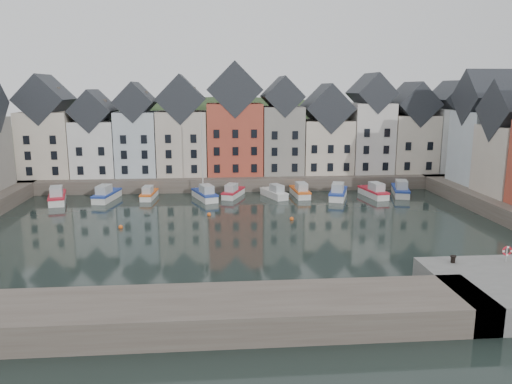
{
  "coord_description": "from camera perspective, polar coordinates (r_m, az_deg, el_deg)",
  "views": [
    {
      "loc": [
        -3.24,
        -52.85,
        15.64
      ],
      "look_at": [
        1.74,
        6.0,
        3.34
      ],
      "focal_mm": 35.0,
      "sensor_mm": 36.0,
      "label": 1
    }
  ],
  "objects": [
    {
      "name": "mooring_bollard",
      "position": [
        43.07,
        21.6,
        -7.12
      ],
      "size": [
        0.48,
        0.48,
        0.56
      ],
      "color": "black",
      "rests_on": "near_quay"
    },
    {
      "name": "far_terrace",
      "position": [
        81.39,
        -0.28,
        7.0
      ],
      "size": [
        72.37,
        8.16,
        17.78
      ],
      "color": "beige",
      "rests_on": "far_quay"
    },
    {
      "name": "boat_a",
      "position": [
        74.78,
        -21.77,
        -0.54
      ],
      "size": [
        3.75,
        7.23,
        2.66
      ],
      "rotation": [
        0.0,
        0.0,
        0.24
      ],
      "color": "silver",
      "rests_on": "ground"
    },
    {
      "name": "boat_c",
      "position": [
        73.78,
        -12.14,
        -0.24
      ],
      "size": [
        2.17,
        5.61,
        2.11
      ],
      "rotation": [
        0.0,
        0.0,
        -0.09
      ],
      "color": "silver",
      "rests_on": "ground"
    },
    {
      "name": "boat_g",
      "position": [
        73.84,
        5.07,
        0.05
      ],
      "size": [
        2.3,
        6.33,
        2.39
      ],
      "rotation": [
        0.0,
        0.0,
        0.06
      ],
      "color": "silver",
      "rests_on": "ground"
    },
    {
      "name": "boat_f",
      "position": [
        72.81,
        2.13,
        -0.12
      ],
      "size": [
        3.74,
        6.04,
        2.22
      ],
      "rotation": [
        0.0,
        0.0,
        0.36
      ],
      "color": "silver",
      "rests_on": "ground"
    },
    {
      "name": "life_ring_post",
      "position": [
        44.9,
        26.76,
        -6.07
      ],
      "size": [
        0.8,
        0.17,
        1.3
      ],
      "color": "gray",
      "rests_on": "near_quay"
    },
    {
      "name": "boat_b",
      "position": [
        74.0,
        -16.73,
        -0.34
      ],
      "size": [
        3.21,
        6.89,
        2.55
      ],
      "rotation": [
        0.0,
        0.0,
        -0.18
      ],
      "color": "silver",
      "rests_on": "ground"
    },
    {
      "name": "boat_h",
      "position": [
        73.13,
        9.36,
        -0.12
      ],
      "size": [
        4.22,
        7.14,
        2.62
      ],
      "rotation": [
        0.0,
        0.0,
        -0.33
      ],
      "color": "silver",
      "rests_on": "ground"
    },
    {
      "name": "boat_j",
      "position": [
        77.27,
        16.19,
        0.2
      ],
      "size": [
        3.81,
        7.16,
        2.63
      ],
      "rotation": [
        0.0,
        0.0,
        -0.26
      ],
      "color": "silver",
      "rests_on": "ground"
    },
    {
      "name": "near_wall",
      "position": [
        34.81,
        -16.02,
        -13.59
      ],
      "size": [
        50.0,
        6.0,
        2.0
      ],
      "primitive_type": "cube",
      "color": "#50463D",
      "rests_on": "ground"
    },
    {
      "name": "ground",
      "position": [
        55.21,
        -1.28,
        -4.69
      ],
      "size": [
        260.0,
        260.0,
        0.0
      ],
      "primitive_type": "plane",
      "color": "black",
      "rests_on": "ground"
    },
    {
      "name": "far_quay",
      "position": [
        84.2,
        -2.56,
        1.74
      ],
      "size": [
        90.0,
        16.0,
        2.0
      ],
      "primitive_type": "cube",
      "color": "#50463D",
      "rests_on": "ground"
    },
    {
      "name": "mooring_buoys",
      "position": [
        60.22,
        -5.41,
        -3.2
      ],
      "size": [
        20.5,
        5.5,
        0.5
      ],
      "color": "orange",
      "rests_on": "ground"
    },
    {
      "name": "boat_e",
      "position": [
        73.24,
        -2.65,
        -0.05
      ],
      "size": [
        3.79,
        6.11,
        2.24
      ],
      "rotation": [
        0.0,
        0.0,
        -0.37
      ],
      "color": "silver",
      "rests_on": "ground"
    },
    {
      "name": "boat_i",
      "position": [
        75.16,
        13.31,
        0.0
      ],
      "size": [
        3.03,
        6.66,
        2.46
      ],
      "rotation": [
        0.0,
        0.0,
        0.17
      ],
      "color": "silver",
      "rests_on": "ground"
    },
    {
      "name": "hillside",
      "position": [
        113.97,
        -3.0,
        -5.4
      ],
      "size": [
        153.6,
        70.4,
        64.0
      ],
      "color": "#22391C",
      "rests_on": "ground"
    },
    {
      "name": "boat_d",
      "position": [
        71.75,
        -5.85,
        -0.23
      ],
      "size": [
        4.05,
        6.76,
        12.35
      ],
      "rotation": [
        0.0,
        0.0,
        0.34
      ],
      "color": "silver",
      "rests_on": "ground"
    }
  ]
}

